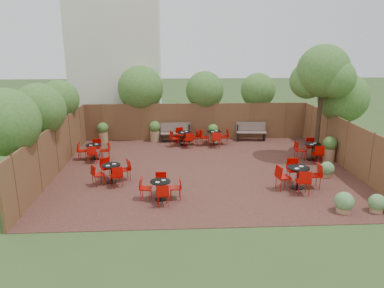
{
  "coord_description": "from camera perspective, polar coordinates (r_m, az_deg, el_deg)",
  "views": [
    {
      "loc": [
        -1.29,
        -14.44,
        5.18
      ],
      "look_at": [
        -0.48,
        0.5,
        1.0
      ],
      "focal_mm": 34.3,
      "sensor_mm": 36.0,
      "label": 1
    }
  ],
  "objects": [
    {
      "name": "park_bench_right",
      "position": [
        20.08,
        9.17,
        1.99
      ],
      "size": [
        1.62,
        0.66,
        0.98
      ],
      "rotation": [
        0.0,
        0.0,
        -0.1
      ],
      "color": "brown",
      "rests_on": "courtyard_paving"
    },
    {
      "name": "fence_back",
      "position": [
        19.93,
        0.67,
        3.5
      ],
      "size": [
        12.0,
        0.08,
        2.0
      ],
      "primitive_type": "cube",
      "color": "brown",
      "rests_on": "ground"
    },
    {
      "name": "planters",
      "position": [
        18.52,
        1.11,
        1.3
      ],
      "size": [
        11.23,
        4.51,
        1.14
      ],
      "color": "#976E4B",
      "rests_on": "courtyard_paving"
    },
    {
      "name": "ground",
      "position": [
        15.4,
        1.88,
        -4.06
      ],
      "size": [
        80.0,
        80.0,
        0.0
      ],
      "primitive_type": "plane",
      "color": "#354F23",
      "rests_on": "ground"
    },
    {
      "name": "bistro_tables",
      "position": [
        15.74,
        2.35,
        -1.92
      ],
      "size": [
        11.33,
        8.2,
        0.92
      ],
      "color": "black",
      "rests_on": "courtyard_paving"
    },
    {
      "name": "fence_right",
      "position": [
        16.71,
        22.88,
        -0.14
      ],
      "size": [
        0.08,
        10.0,
        2.0
      ],
      "primitive_type": "cube",
      "color": "brown",
      "rests_on": "ground"
    },
    {
      "name": "courtyard_tree",
      "position": [
        17.0,
        19.68,
        10.07
      ],
      "size": [
        2.52,
        2.42,
        5.09
      ],
      "rotation": [
        0.0,
        0.0,
        0.36
      ],
      "color": "black",
      "rests_on": "courtyard_paving"
    },
    {
      "name": "park_bench_left",
      "position": [
        19.63,
        -2.56,
        1.89
      ],
      "size": [
        1.64,
        0.63,
        1.0
      ],
      "rotation": [
        0.0,
        0.0,
        0.07
      ],
      "color": "brown",
      "rests_on": "courtyard_paving"
    },
    {
      "name": "neighbour_building",
      "position": [
        22.7,
        -11.5,
        12.32
      ],
      "size": [
        5.0,
        4.0,
        8.0
      ],
      "primitive_type": "cube",
      "color": "silver",
      "rests_on": "ground"
    },
    {
      "name": "fence_left",
      "position": [
        15.76,
        -20.38,
        -0.78
      ],
      "size": [
        0.08,
        10.0,
        2.0
      ],
      "primitive_type": "cube",
      "color": "brown",
      "rests_on": "ground"
    },
    {
      "name": "overhang_foliage",
      "position": [
        17.4,
        -4.03,
        7.22
      ],
      "size": [
        15.56,
        10.54,
        2.46
      ],
      "color": "#376420",
      "rests_on": "ground"
    },
    {
      "name": "courtyard_paving",
      "position": [
        15.39,
        1.88,
        -4.03
      ],
      "size": [
        12.0,
        10.0,
        0.02
      ],
      "primitive_type": "cube",
      "color": "#311914",
      "rests_on": "ground"
    },
    {
      "name": "low_shrubs",
      "position": [
        13.6,
        22.82,
        -6.63
      ],
      "size": [
        1.61,
        3.69,
        0.65
      ],
      "color": "#976E4B",
      "rests_on": "courtyard_paving"
    }
  ]
}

